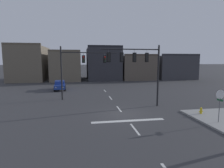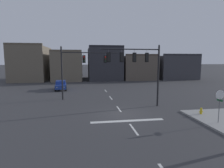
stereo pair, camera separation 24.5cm
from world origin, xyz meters
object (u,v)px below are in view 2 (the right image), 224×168
Objects in this scene: signal_mast_far_side at (79,64)px; stop_sign at (220,98)px; fire_hydrant at (201,112)px; car_lot_nearside at (61,85)px; signal_mast_near_side at (139,63)px.

signal_mast_far_side is 16.76m from stop_sign.
signal_mast_far_side is 15.58m from fire_hydrant.
car_lot_nearside is (-3.37, 8.27, -3.76)m from signal_mast_far_side.
signal_mast_near_side is 2.43× the size of stop_sign.
signal_mast_far_side is 1.66× the size of car_lot_nearside.
fire_hydrant is at bearing -39.73° from signal_mast_far_side.
car_lot_nearside is 6.09× the size of fire_hydrant.
stop_sign is at bearing -53.96° from car_lot_nearside.
stop_sign is 3.05m from fire_hydrant.
car_lot_nearside is (-10.02, 13.74, -4.01)m from signal_mast_near_side.
car_lot_nearside is 23.25m from fire_hydrant.
fire_hydrant is at bearing 87.15° from stop_sign.
signal_mast_near_side is 17.47m from car_lot_nearside.
stop_sign reaches higher than car_lot_nearside.
car_lot_nearside is at bearing 126.10° from signal_mast_near_side.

